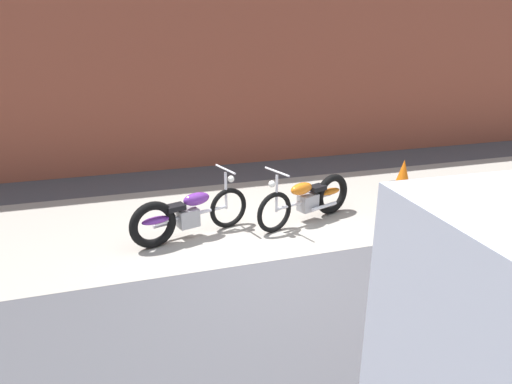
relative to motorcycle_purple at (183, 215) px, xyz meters
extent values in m
plane|color=#47474C|center=(1.20, -1.08, -0.40)|extent=(80.00, 80.00, 0.00)
cube|color=#9E998E|center=(1.20, 0.67, -0.40)|extent=(36.00, 3.50, 0.01)
cube|color=brown|center=(1.20, 4.12, 2.67)|extent=(36.00, 0.50, 6.14)
torus|color=black|center=(0.77, 0.24, -0.06)|extent=(0.67, 0.28, 0.68)
torus|color=black|center=(-0.47, -0.15, -0.03)|extent=(0.74, 0.34, 0.73)
cylinder|color=silver|center=(0.15, 0.04, -0.02)|extent=(1.20, 0.42, 0.06)
cube|color=#99999E|center=(0.07, 0.02, -0.06)|extent=(0.37, 0.30, 0.28)
ellipsoid|color=#6B2D93|center=(0.23, 0.07, 0.22)|extent=(0.48, 0.31, 0.20)
ellipsoid|color=#6B2D93|center=(-0.42, -0.13, 0.03)|extent=(0.47, 0.30, 0.10)
cube|color=black|center=(-0.12, -0.04, 0.16)|extent=(0.33, 0.27, 0.08)
cylinder|color=silver|center=(0.73, 0.23, 0.25)|extent=(0.06, 0.06, 0.62)
cylinder|color=silver|center=(0.73, 0.23, 0.61)|extent=(0.20, 0.56, 0.03)
sphere|color=white|center=(0.83, 0.26, 0.43)|extent=(0.11, 0.11, 0.11)
cylinder|color=silver|center=(-0.20, 0.09, -0.14)|extent=(0.54, 0.22, 0.06)
torus|color=black|center=(1.43, -0.16, -0.06)|extent=(0.67, 0.30, 0.68)
torus|color=black|center=(2.66, 0.28, -0.03)|extent=(0.73, 0.37, 0.73)
cylinder|color=silver|center=(2.04, 0.06, -0.02)|extent=(1.18, 0.47, 0.06)
cube|color=#99999E|center=(2.12, 0.09, -0.06)|extent=(0.38, 0.31, 0.28)
ellipsoid|color=orange|center=(1.97, 0.04, 0.22)|extent=(0.48, 0.33, 0.20)
ellipsoid|color=orange|center=(2.61, 0.27, 0.03)|extent=(0.47, 0.32, 0.10)
cube|color=black|center=(2.31, 0.16, 0.16)|extent=(0.33, 0.28, 0.08)
cylinder|color=silver|center=(1.47, -0.14, 0.25)|extent=(0.06, 0.06, 0.62)
cylinder|color=silver|center=(1.47, -0.14, 0.61)|extent=(0.23, 0.56, 0.03)
sphere|color=white|center=(1.38, -0.18, 0.43)|extent=(0.11, 0.11, 0.11)
cylinder|color=silver|center=(2.40, 0.03, -0.14)|extent=(0.54, 0.24, 0.06)
cylinder|color=black|center=(1.85, -4.21, 0.05)|extent=(0.91, 0.31, 0.90)
cone|color=orange|center=(4.81, 1.27, -0.12)|extent=(0.32, 0.32, 0.55)
cube|color=black|center=(4.81, 1.27, -0.38)|extent=(0.40, 0.40, 0.04)
camera|label=1|loc=(-0.78, -6.35, 2.65)|focal=31.20mm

